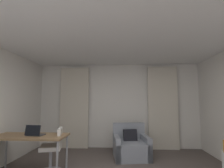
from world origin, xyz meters
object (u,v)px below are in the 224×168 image
(desk, at_px, (30,138))
(laptop, at_px, (35,133))
(armchair, at_px, (131,146))
(desk_chair, at_px, (53,153))

(desk, height_order, laptop, laptop)
(armchair, relative_size, laptop, 2.82)
(desk_chair, distance_m, laptop, 0.54)
(desk, bearing_deg, armchair, 27.94)
(desk, relative_size, desk_chair, 1.65)
(desk_chair, height_order, laptop, laptop)
(armchair, relative_size, desk_chair, 1.10)
(desk, relative_size, laptop, 4.22)
(armchair, distance_m, desk_chair, 1.94)
(armchair, xyz_separation_m, desk, (-2.09, -1.11, 0.41))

